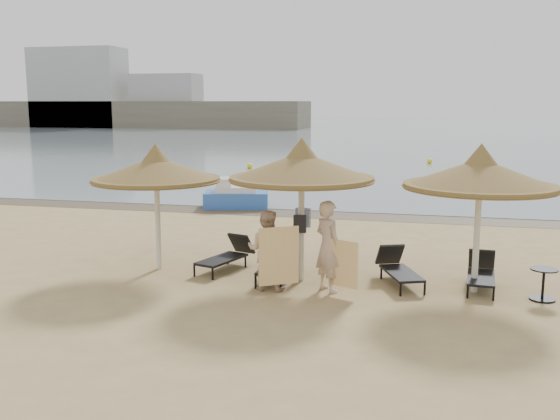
% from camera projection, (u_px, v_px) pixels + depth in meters
% --- Properties ---
extents(ground, '(160.00, 160.00, 0.00)m').
position_uv_depth(ground, '(275.00, 297.00, 12.44)').
color(ground, tan).
rests_on(ground, ground).
extents(sea, '(200.00, 140.00, 0.03)m').
position_uv_depth(sea, '(410.00, 129.00, 89.07)').
color(sea, slate).
rests_on(sea, ground).
extents(wet_sand_strip, '(200.00, 1.60, 0.01)m').
position_uv_depth(wet_sand_strip, '(341.00, 215.00, 21.44)').
color(wet_sand_strip, brown).
rests_on(wet_sand_strip, ground).
extents(far_shore, '(150.00, 54.80, 12.00)m').
position_uv_depth(far_shore, '(238.00, 109.00, 92.28)').
color(far_shore, '#706853').
rests_on(far_shore, ground).
extents(palapa_left, '(2.95, 2.95, 2.93)m').
position_uv_depth(palapa_left, '(156.00, 170.00, 14.17)').
color(palapa_left, beige).
rests_on(palapa_left, ground).
extents(palapa_center, '(3.14, 3.14, 3.11)m').
position_uv_depth(palapa_center, '(302.00, 167.00, 13.23)').
color(palapa_center, beige).
rests_on(palapa_center, ground).
extents(palapa_right, '(3.07, 3.07, 3.04)m').
position_uv_depth(palapa_right, '(480.00, 174.00, 12.40)').
color(palapa_right, beige).
rests_on(palapa_right, ground).
extents(lounger_far_left, '(1.04, 1.78, 0.76)m').
position_uv_depth(lounger_far_left, '(228.00, 255.00, 14.50)').
color(lounger_far_left, black).
rests_on(lounger_far_left, ground).
extents(lounger_near_left, '(0.69, 1.85, 0.82)m').
position_uv_depth(lounger_near_left, '(281.00, 261.00, 13.82)').
color(lounger_near_left, black).
rests_on(lounger_near_left, ground).
extents(lounger_near_right, '(1.14, 1.77, 0.75)m').
position_uv_depth(lounger_near_right, '(398.00, 268.00, 13.37)').
color(lounger_near_right, black).
rests_on(lounger_near_right, ground).
extents(lounger_far_right, '(0.66, 1.66, 0.73)m').
position_uv_depth(lounger_far_right, '(481.00, 272.00, 13.06)').
color(lounger_far_right, black).
rests_on(lounger_far_right, ground).
extents(side_table, '(0.52, 0.52, 0.63)m').
position_uv_depth(side_table, '(543.00, 285.00, 12.22)').
color(side_table, black).
rests_on(side_table, ground).
extents(person_left, '(0.91, 0.60, 1.95)m').
position_uv_depth(person_left, '(266.00, 244.00, 12.81)').
color(person_left, tan).
rests_on(person_left, ground).
extents(person_right, '(1.19, 1.16, 2.19)m').
position_uv_depth(person_right, '(328.00, 239.00, 12.68)').
color(person_right, tan).
rests_on(person_right, ground).
extents(towel_left, '(0.72, 0.47, 1.18)m').
position_uv_depth(towel_left, '(279.00, 256.00, 12.42)').
color(towel_left, orange).
rests_on(towel_left, ground).
extents(towel_right, '(0.63, 0.30, 0.96)m').
position_uv_depth(towel_right, '(343.00, 264.00, 12.43)').
color(towel_right, orange).
rests_on(towel_right, ground).
extents(bag_patterned, '(0.34, 0.17, 0.41)m').
position_uv_depth(bag_patterned, '(303.00, 218.00, 13.60)').
color(bag_patterned, silver).
rests_on(bag_patterned, ground).
extents(bag_dark, '(0.27, 0.09, 0.38)m').
position_uv_depth(bag_dark, '(300.00, 224.00, 13.28)').
color(bag_dark, black).
rests_on(bag_dark, ground).
extents(pedal_boat, '(2.59, 1.89, 1.09)m').
position_uv_depth(pedal_boat, '(236.00, 196.00, 23.08)').
color(pedal_boat, blue).
rests_on(pedal_boat, ground).
extents(buoy_left, '(0.33, 0.33, 0.33)m').
position_uv_depth(buoy_left, '(297.00, 166.00, 36.54)').
color(buoy_left, '#F2F012').
rests_on(buoy_left, ground).
extents(buoy_mid, '(0.32, 0.32, 0.32)m').
position_uv_depth(buoy_mid, '(430.00, 161.00, 39.48)').
color(buoy_mid, '#F2F012').
rests_on(buoy_mid, ground).
extents(buoy_extra, '(0.34, 0.34, 0.34)m').
position_uv_depth(buoy_extra, '(250.00, 166.00, 36.36)').
color(buoy_extra, '#F2F012').
rests_on(buoy_extra, ground).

